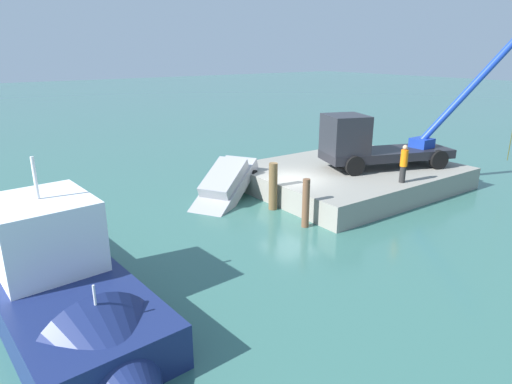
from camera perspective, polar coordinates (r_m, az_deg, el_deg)
name	(u,v)px	position (r m, az deg, el deg)	size (l,w,h in m)	color
ground	(290,201)	(22.15, 4.39, -1.18)	(200.00, 200.00, 0.00)	#386B60
dock	(351,177)	(24.83, 12.02, 1.93)	(10.69, 8.48, 1.13)	gray
crane_truck	(374,141)	(24.29, 14.85, 6.31)	(9.62, 6.03, 7.42)	black
dock_worker	(404,163)	(22.13, 18.32, 3.48)	(0.34, 0.34, 1.81)	#252525
salvaged_car	(224,186)	(21.98, -4.08, 0.71)	(4.79, 3.87, 2.75)	#99999E
moored_yacht	(74,315)	(13.16, -22.22, -14.37)	(4.06, 11.26, 5.88)	navy
piling_near	(230,178)	(23.20, -3.34, 1.74)	(0.42, 0.42, 1.56)	brown
piling_mid	(273,186)	(20.68, 2.19, 0.71)	(0.40, 0.40, 2.22)	brown
piling_far	(306,203)	(18.72, 6.37, -1.44)	(0.31, 0.31, 2.10)	brown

